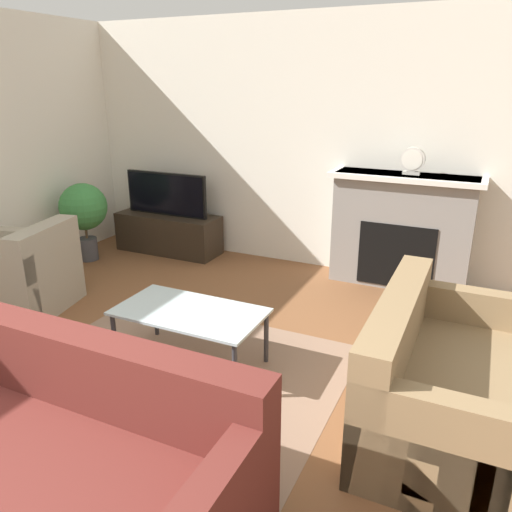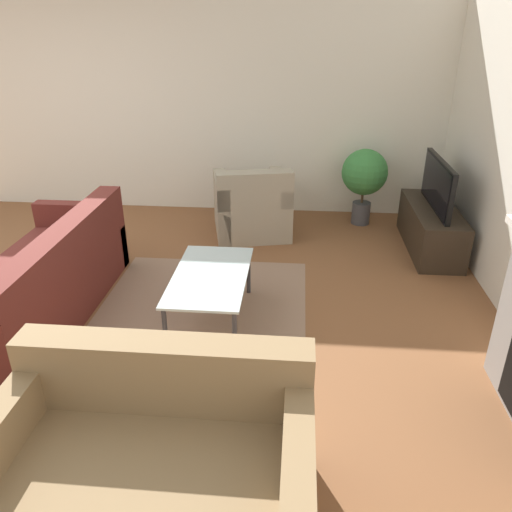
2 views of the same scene
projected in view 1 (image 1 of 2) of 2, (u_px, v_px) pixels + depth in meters
The scene contains 11 objects.
wall_back at pixel (295, 145), 5.49m from camera, with size 8.19×0.06×2.70m.
area_rug at pixel (183, 370), 3.68m from camera, with size 2.29×1.79×0.00m.
fireplace at pixel (401, 228), 5.05m from camera, with size 1.47×0.43×1.16m.
tv_stand at pixel (169, 233), 6.18m from camera, with size 1.29×0.46×0.47m.
tv at pixel (166, 194), 6.01m from camera, with size 1.09×0.06×0.52m.
couch_sectional at pixel (46, 453), 2.45m from camera, with size 2.17×0.86×0.82m.
couch_loveseat at pixel (444, 386), 2.99m from camera, with size 0.92×1.53×0.82m.
armchair_by_window at pixel (21, 279), 4.58m from camera, with size 1.02×0.99×0.82m.
coffee_table at pixel (190, 316), 3.65m from camera, with size 1.09×0.59×0.44m.
potted_plant at pixel (84, 210), 5.76m from camera, with size 0.54×0.54×0.92m.
mantel_clock at pixel (413, 160), 4.81m from camera, with size 0.23×0.07×0.26m.
Camera 1 is at (1.99, -0.66, 2.02)m, focal length 35.00 mm.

